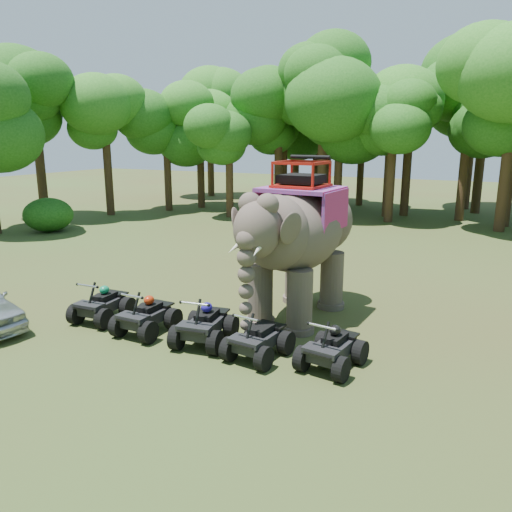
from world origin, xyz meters
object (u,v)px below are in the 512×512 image
object	(u,v)px
elephant	(299,239)
atv_2	(205,319)
atv_1	(146,311)
atv_3	(258,334)
atv_4	(332,343)
atv_0	(102,300)

from	to	relation	value
elephant	atv_2	xyz separation A→B (m)	(-1.43, -3.07, -1.73)
atv_1	atv_3	world-z (taller)	atv_1
atv_3	atv_4	distance (m)	1.84
atv_0	atv_1	size ratio (longest dim) A/B	0.99
atv_2	atv_4	size ratio (longest dim) A/B	1.07
elephant	atv_4	world-z (taller)	elephant
atv_0	atv_1	xyz separation A→B (m)	(1.82, -0.21, 0.01)
atv_2	atv_3	world-z (taller)	atv_2
atv_2	atv_1	bearing A→B (deg)	174.90
atv_0	atv_4	bearing A→B (deg)	-3.18
atv_4	atv_3	bearing A→B (deg)	-163.54
atv_1	atv_4	bearing A→B (deg)	3.18
atv_1	atv_2	bearing A→B (deg)	3.88
elephant	atv_1	world-z (taller)	elephant
atv_4	elephant	bearing A→B (deg)	132.57
atv_1	atv_4	world-z (taller)	atv_1
atv_2	atv_3	size ratio (longest dim) A/B	1.07
atv_1	atv_4	xyz separation A→B (m)	(5.33, 0.22, -0.02)
elephant	atv_4	xyz separation A→B (m)	(2.05, -2.95, -1.78)
elephant	atv_1	bearing A→B (deg)	-132.12
atv_3	atv_4	xyz separation A→B (m)	(1.82, 0.28, -0.00)
atv_1	atv_3	distance (m)	3.51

